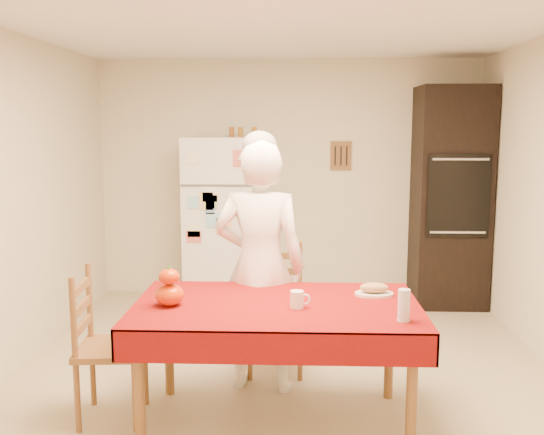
# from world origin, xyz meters

# --- Properties ---
(floor) EXTENTS (4.50, 4.50, 0.00)m
(floor) POSITION_xyz_m (0.00, 0.00, 0.00)
(floor) COLOR tan
(floor) RESTS_ON ground
(room_shell) EXTENTS (4.02, 4.52, 2.51)m
(room_shell) POSITION_xyz_m (0.00, 0.00, 1.62)
(room_shell) COLOR beige
(room_shell) RESTS_ON ground
(refrigerator) EXTENTS (0.75, 0.74, 1.70)m
(refrigerator) POSITION_xyz_m (-0.65, 1.88, 0.85)
(refrigerator) COLOR white
(refrigerator) RESTS_ON floor
(oven_cabinet) EXTENTS (0.70, 0.62, 2.20)m
(oven_cabinet) POSITION_xyz_m (1.63, 1.93, 1.10)
(oven_cabinet) COLOR black
(oven_cabinet) RESTS_ON floor
(dining_table) EXTENTS (1.70, 1.00, 0.76)m
(dining_table) POSITION_xyz_m (-0.03, -0.69, 0.69)
(dining_table) COLOR brown
(dining_table) RESTS_ON floor
(chair_far) EXTENTS (0.43, 0.41, 0.95)m
(chair_far) POSITION_xyz_m (-0.07, 0.19, 0.51)
(chair_far) COLOR brown
(chair_far) RESTS_ON floor
(chair_left) EXTENTS (0.43, 0.45, 0.95)m
(chair_left) POSITION_xyz_m (-1.12, -0.65, 0.51)
(chair_left) COLOR brown
(chair_left) RESTS_ON floor
(seated_woman) EXTENTS (0.67, 0.47, 1.72)m
(seated_woman) POSITION_xyz_m (-0.16, -0.16, 0.86)
(seated_woman) COLOR white
(seated_woman) RESTS_ON floor
(coffee_mug) EXTENTS (0.08, 0.08, 0.10)m
(coffee_mug) POSITION_xyz_m (0.09, -0.77, 0.81)
(coffee_mug) COLOR white
(coffee_mug) RESTS_ON dining_table
(pumpkin_lower) EXTENTS (0.17, 0.17, 0.13)m
(pumpkin_lower) POSITION_xyz_m (-0.66, -0.75, 0.83)
(pumpkin_lower) COLOR red
(pumpkin_lower) RESTS_ON dining_table
(pumpkin_upper) EXTENTS (0.12, 0.12, 0.09)m
(pumpkin_upper) POSITION_xyz_m (-0.66, -0.75, 0.94)
(pumpkin_upper) COLOR #DF6105
(pumpkin_upper) RESTS_ON pumpkin_lower
(wine_glass) EXTENTS (0.07, 0.07, 0.18)m
(wine_glass) POSITION_xyz_m (0.66, -0.98, 0.85)
(wine_glass) COLOR silver
(wine_glass) RESTS_ON dining_table
(bread_plate) EXTENTS (0.24, 0.24, 0.02)m
(bread_plate) POSITION_xyz_m (0.57, -0.49, 0.77)
(bread_plate) COLOR silver
(bread_plate) RESTS_ON dining_table
(bread_loaf) EXTENTS (0.18, 0.10, 0.06)m
(bread_loaf) POSITION_xyz_m (0.57, -0.49, 0.81)
(bread_loaf) COLOR tan
(bread_loaf) RESTS_ON bread_plate
(spice_jar_left) EXTENTS (0.05, 0.05, 0.10)m
(spice_jar_left) POSITION_xyz_m (-0.57, 1.93, 1.75)
(spice_jar_left) COLOR brown
(spice_jar_left) RESTS_ON refrigerator
(spice_jar_mid) EXTENTS (0.05, 0.05, 0.10)m
(spice_jar_mid) POSITION_xyz_m (-0.48, 1.93, 1.75)
(spice_jar_mid) COLOR #95601B
(spice_jar_mid) RESTS_ON refrigerator
(spice_jar_right) EXTENTS (0.05, 0.05, 0.10)m
(spice_jar_right) POSITION_xyz_m (-0.34, 1.93, 1.75)
(spice_jar_right) COLOR #99631B
(spice_jar_right) RESTS_ON refrigerator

